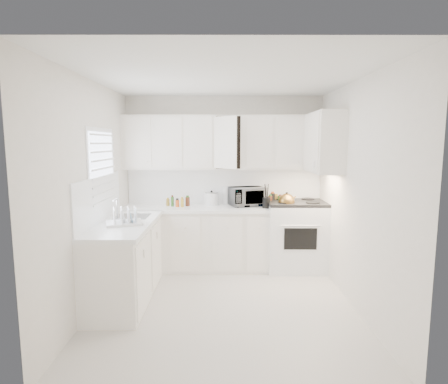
{
  "coord_description": "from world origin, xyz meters",
  "views": [
    {
      "loc": [
        -0.01,
        -4.13,
        1.9
      ],
      "look_at": [
        0.0,
        0.7,
        1.25
      ],
      "focal_mm": 29.54,
      "sensor_mm": 36.0,
      "label": 1
    }
  ],
  "objects_px": {
    "rice_cooker": "(212,198)",
    "utensil_crock": "(266,196)",
    "microwave": "(247,194)",
    "tea_kettle": "(287,200)",
    "dish_rack": "(124,215)",
    "stove": "(296,226)"
  },
  "relations": [
    {
      "from": "rice_cooker",
      "to": "utensil_crock",
      "type": "xyz_separation_m",
      "value": [
        0.81,
        -0.25,
        0.07
      ]
    },
    {
      "from": "microwave",
      "to": "utensil_crock",
      "type": "distance_m",
      "value": 0.34
    },
    {
      "from": "tea_kettle",
      "to": "rice_cooker",
      "type": "height_order",
      "value": "tea_kettle"
    },
    {
      "from": "utensil_crock",
      "to": "dish_rack",
      "type": "xyz_separation_m",
      "value": [
        -1.79,
        -1.08,
        -0.07
      ]
    },
    {
      "from": "stove",
      "to": "tea_kettle",
      "type": "relative_size",
      "value": 4.6
    },
    {
      "from": "microwave",
      "to": "dish_rack",
      "type": "distance_m",
      "value": 2.0
    },
    {
      "from": "stove",
      "to": "rice_cooker",
      "type": "bearing_deg",
      "value": 174.91
    },
    {
      "from": "stove",
      "to": "dish_rack",
      "type": "xyz_separation_m",
      "value": [
        -2.26,
        -1.19,
        0.4
      ]
    },
    {
      "from": "tea_kettle",
      "to": "dish_rack",
      "type": "height_order",
      "value": "tea_kettle"
    },
    {
      "from": "microwave",
      "to": "rice_cooker",
      "type": "xyz_separation_m",
      "value": [
        -0.54,
        0.04,
        -0.06
      ]
    },
    {
      "from": "rice_cooker",
      "to": "tea_kettle",
      "type": "bearing_deg",
      "value": -10.39
    },
    {
      "from": "tea_kettle",
      "to": "utensil_crock",
      "type": "height_order",
      "value": "utensil_crock"
    },
    {
      "from": "stove",
      "to": "microwave",
      "type": "relative_size",
      "value": 2.6
    },
    {
      "from": "microwave",
      "to": "rice_cooker",
      "type": "relative_size",
      "value": 2.25
    },
    {
      "from": "microwave",
      "to": "utensil_crock",
      "type": "relative_size",
      "value": 1.38
    },
    {
      "from": "microwave",
      "to": "rice_cooker",
      "type": "height_order",
      "value": "microwave"
    },
    {
      "from": "microwave",
      "to": "rice_cooker",
      "type": "distance_m",
      "value": 0.55
    },
    {
      "from": "stove",
      "to": "utensil_crock",
      "type": "distance_m",
      "value": 0.68
    },
    {
      "from": "rice_cooker",
      "to": "dish_rack",
      "type": "height_order",
      "value": "rice_cooker"
    },
    {
      "from": "tea_kettle",
      "to": "microwave",
      "type": "relative_size",
      "value": 0.57
    },
    {
      "from": "rice_cooker",
      "to": "dish_rack",
      "type": "distance_m",
      "value": 1.65
    },
    {
      "from": "utensil_crock",
      "to": "dish_rack",
      "type": "height_order",
      "value": "utensil_crock"
    }
  ]
}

